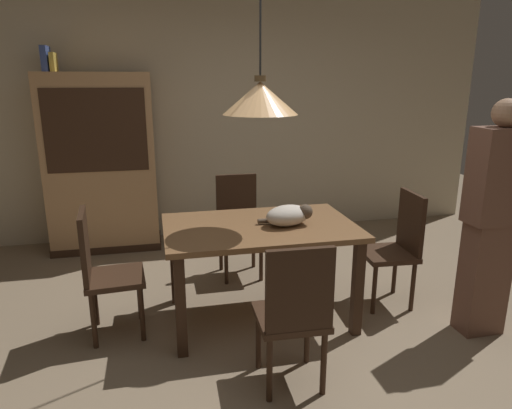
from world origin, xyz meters
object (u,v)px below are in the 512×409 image
object	(u,v)px
chair_right_side	(397,244)
chair_left_side	(103,268)
chair_near_front	(294,311)
book_blue_wide	(46,59)
person_standing	(492,221)
hutch_bookcase	(102,167)
cat_sleeping	(289,215)
book_yellow_short	(53,62)
chair_far_back	(239,221)
pendant_lamp	(260,98)
dining_table	(260,238)

from	to	relation	value
chair_right_side	chair_left_side	bearing A→B (deg)	-179.98
chair_left_side	chair_right_side	bearing A→B (deg)	0.02
chair_left_side	chair_near_front	bearing A→B (deg)	-37.77
book_blue_wide	person_standing	xyz separation A→B (m)	(3.22, -2.38, -1.13)
hutch_bookcase	person_standing	xyz separation A→B (m)	(2.79, -2.37, -0.05)
person_standing	chair_right_side	bearing A→B (deg)	126.20
chair_right_side	cat_sleeping	size ratio (longest dim) A/B	2.31
chair_near_front	book_blue_wide	world-z (taller)	book_blue_wide
book_yellow_short	person_standing	size ratio (longest dim) A/B	0.12
chair_left_side	person_standing	distance (m)	2.72
hutch_bookcase	person_standing	size ratio (longest dim) A/B	1.11
chair_far_back	person_standing	xyz separation A→B (m)	(1.52, -1.42, 0.33)
book_yellow_short	chair_near_front	bearing A→B (deg)	-59.03
chair_right_side	book_blue_wide	size ratio (longest dim) A/B	3.88
chair_left_side	book_yellow_short	xyz separation A→B (m)	(-0.50, 1.84, 1.43)
person_standing	chair_far_back	bearing A→B (deg)	137.00
pendant_lamp	cat_sleeping	bearing A→B (deg)	-14.67
chair_right_side	book_yellow_short	distance (m)	3.61
chair_left_side	pendant_lamp	distance (m)	1.61
person_standing	chair_near_front	bearing A→B (deg)	-167.39
book_yellow_short	chair_left_side	bearing A→B (deg)	-74.70
pendant_lamp	book_blue_wide	distance (m)	2.52
chair_right_side	person_standing	distance (m)	0.74
book_yellow_short	chair_far_back	bearing A→B (deg)	-30.45
book_blue_wide	book_yellow_short	world-z (taller)	book_blue_wide
chair_right_side	chair_far_back	distance (m)	1.43
chair_near_front	hutch_bookcase	size ratio (longest dim) A/B	0.50
book_yellow_short	person_standing	distance (m)	4.10
pendant_lamp	hutch_bookcase	world-z (taller)	pendant_lamp
dining_table	chair_near_front	distance (m)	0.89
hutch_bookcase	book_blue_wide	bearing A→B (deg)	179.80
book_blue_wide	book_yellow_short	xyz separation A→B (m)	(0.06, 0.00, -0.03)
chair_far_back	chair_near_front	xyz separation A→B (m)	(-0.00, -1.76, 0.00)
cat_sleeping	chair_right_side	bearing A→B (deg)	3.04
chair_far_back	pendant_lamp	world-z (taller)	pendant_lamp
hutch_bookcase	person_standing	bearing A→B (deg)	-40.36
book_yellow_short	hutch_bookcase	bearing A→B (deg)	-0.24
chair_left_side	cat_sleeping	size ratio (longest dim) A/B	2.31
chair_far_back	book_yellow_short	distance (m)	2.37
book_yellow_short	chair_right_side	bearing A→B (deg)	-33.72
dining_table	book_blue_wide	size ratio (longest dim) A/B	5.83
dining_table	chair_left_side	distance (m)	1.14
dining_table	pendant_lamp	size ratio (longest dim) A/B	1.08
chair_far_back	cat_sleeping	bearing A→B (deg)	-77.50
book_yellow_short	person_standing	xyz separation A→B (m)	(3.15, -2.38, -1.10)
person_standing	book_yellow_short	bearing A→B (deg)	142.98
person_standing	chair_left_side	bearing A→B (deg)	168.63
chair_far_back	book_blue_wide	distance (m)	2.43
pendant_lamp	hutch_bookcase	bearing A→B (deg)	124.79
chair_far_back	pendant_lamp	distance (m)	1.45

